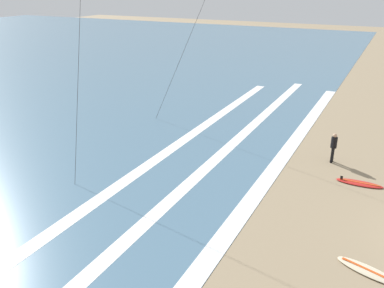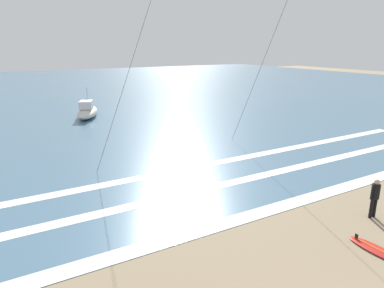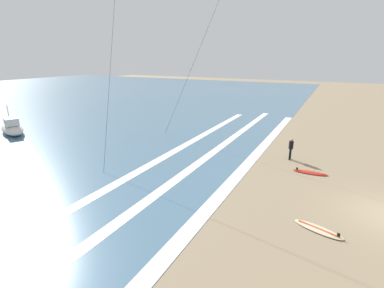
{
  "view_description": "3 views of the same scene",
  "coord_description": "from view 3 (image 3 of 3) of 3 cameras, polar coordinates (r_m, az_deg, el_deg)",
  "views": [
    {
      "loc": [
        -15.13,
        3.34,
        8.95
      ],
      "look_at": [
        -0.35,
        10.74,
        2.31
      ],
      "focal_mm": 38.25,
      "sensor_mm": 36.0,
      "label": 1
    },
    {
      "loc": [
        -6.49,
        -1.6,
        6.57
      ],
      "look_at": [
        0.6,
        10.73,
        2.48
      ],
      "focal_mm": 32.41,
      "sensor_mm": 36.0,
      "label": 2
    },
    {
      "loc": [
        -14.6,
        3.11,
        7.22
      ],
      "look_at": [
        -1.73,
        9.75,
        2.69
      ],
      "focal_mm": 26.17,
      "sensor_mm": 36.0,
      "label": 3
    }
  ],
  "objects": [
    {
      "name": "wave_foam_shoreline",
      "position": [
        15.42,
        5.52,
        -10.57
      ],
      "size": [
        46.05,
        0.78,
        0.01
      ],
      "primitive_type": "cube",
      "color": "white",
      "rests_on": "ocean_surface"
    },
    {
      "name": "wave_foam_mid_break",
      "position": [
        18.06,
        -1.74,
        -6.14
      ],
      "size": [
        45.49,
        0.67,
        0.01
      ],
      "primitive_type": "cube",
      "color": "white",
      "rests_on": "ocean_surface"
    },
    {
      "name": "wave_foam_outer_break",
      "position": [
        19.58,
        -8.93,
        -4.43
      ],
      "size": [
        40.44,
        0.7,
        0.01
      ],
      "primitive_type": "cube",
      "color": "white",
      "rests_on": "ocean_surface"
    },
    {
      "name": "surfer_mid_group",
      "position": [
        21.5,
        19.51,
        -0.58
      ],
      "size": [
        0.51,
        0.32,
        1.6
      ],
      "color": "black",
      "rests_on": "ground"
    },
    {
      "name": "surfboard_right_spare",
      "position": [
        13.84,
        24.32,
        -15.55
      ],
      "size": [
        1.21,
        2.18,
        0.25
      ],
      "color": "beige",
      "rests_on": "ground"
    },
    {
      "name": "surfboard_left_pile",
      "position": [
        19.76,
        22.94,
        -5.36
      ],
      "size": [
        0.65,
        2.11,
        0.25
      ],
      "color": "red",
      "rests_on": "ground"
    },
    {
      "name": "offshore_boat",
      "position": [
        32.57,
        -32.8,
        2.77
      ],
      "size": [
        3.56,
        5.46,
        2.7
      ],
      "color": "beige",
      "rests_on": "ground"
    }
  ]
}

